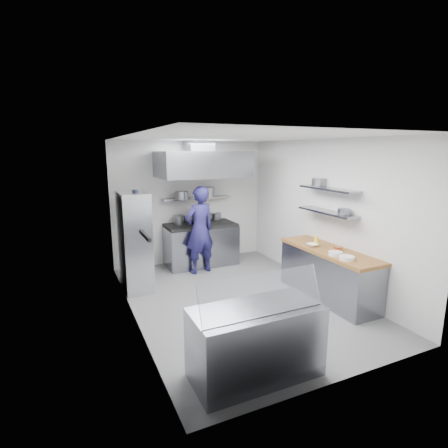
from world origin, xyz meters
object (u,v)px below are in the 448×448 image
gas_range (201,245)px  display_case (256,342)px  wire_rack (135,241)px  chef (200,230)px

gas_range → display_case: (-0.89, -4.10, -0.03)m
gas_range → wire_rack: size_ratio=0.86×
wire_rack → display_case: bearing=-77.2°
gas_range → chef: (-0.21, -0.49, 0.48)m
gas_range → wire_rack: (-1.63, -0.82, 0.48)m
wire_rack → display_case: 3.40m
chef → wire_rack: bearing=0.6°
chef → display_case: size_ratio=1.25×
chef → wire_rack: (-1.42, -0.32, -0.01)m
chef → gas_range: bearing=-125.1°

